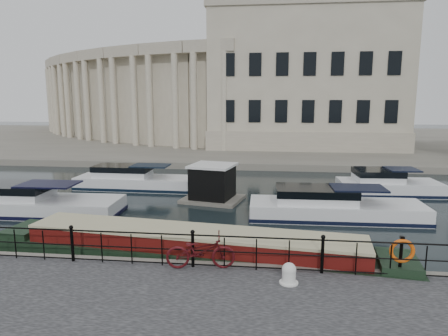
# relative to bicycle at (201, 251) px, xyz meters

# --- Properties ---
(ground_plane) EXTENTS (160.00, 160.00, 0.00)m
(ground_plane) POSITION_rel_bicycle_xyz_m (-0.26, 2.33, -1.12)
(ground_plane) COLOR black
(ground_plane) RESTS_ON ground
(far_bank) EXTENTS (120.00, 42.00, 0.55)m
(far_bank) POSITION_rel_bicycle_xyz_m (-0.26, 41.33, -0.84)
(far_bank) COLOR #6B665B
(far_bank) RESTS_ON ground_plane
(railing) EXTENTS (24.14, 0.14, 1.22)m
(railing) POSITION_rel_bicycle_xyz_m (-0.26, 0.08, 0.08)
(railing) COLOR black
(railing) RESTS_ON near_quay
(civic_building) EXTENTS (53.55, 31.84, 16.85)m
(civic_building) POSITION_rel_bicycle_xyz_m (-1.26, 37.04, 5.92)
(civic_building) COLOR #ADA38C
(civic_building) RESTS_ON far_bank
(bicycle) EXTENTS (2.25, 1.04, 1.14)m
(bicycle) POSITION_rel_bicycle_xyz_m (0.00, 0.00, 0.00)
(bicycle) COLOR #450C10
(bicycle) RESTS_ON near_quay
(mooring_bollard) EXTENTS (0.55, 0.55, 0.62)m
(mooring_bollard) POSITION_rel_bicycle_xyz_m (2.71, -0.73, -0.28)
(mooring_bollard) COLOR silver
(mooring_bollard) RESTS_ON near_quay
(life_ring_post) EXTENTS (0.74, 0.20, 1.22)m
(life_ring_post) POSITION_rel_bicycle_xyz_m (6.06, 0.16, 0.19)
(life_ring_post) COLOR black
(life_ring_post) RESTS_ON near_quay
(narrowboat) EXTENTS (15.29, 3.78, 1.56)m
(narrowboat) POSITION_rel_bicycle_xyz_m (-0.60, 1.72, -0.75)
(narrowboat) COLOR black
(narrowboat) RESTS_ON ground_plane
(harbour_hut) EXTENTS (3.71, 3.30, 2.20)m
(harbour_hut) POSITION_rel_bicycle_xyz_m (-1.12, 10.45, -0.16)
(harbour_hut) COLOR #6B665B
(harbour_hut) RESTS_ON ground_plane
(cabin_cruisers) EXTENTS (27.34, 9.41, 1.99)m
(cabin_cruisers) POSITION_rel_bicycle_xyz_m (-1.51, 9.70, -0.75)
(cabin_cruisers) COLOR silver
(cabin_cruisers) RESTS_ON ground_plane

